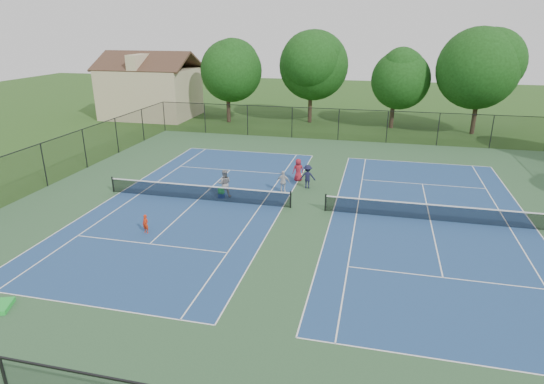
% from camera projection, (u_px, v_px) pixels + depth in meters
% --- Properties ---
extents(ground, '(140.00, 140.00, 0.00)m').
position_uv_depth(ground, '(308.00, 209.00, 27.16)').
color(ground, '#234716').
rests_on(ground, ground).
extents(court_pad, '(36.00, 36.00, 0.01)m').
position_uv_depth(court_pad, '(308.00, 209.00, 27.16)').
color(court_pad, '#2E5133').
rests_on(court_pad, ground).
extents(tennis_court_left, '(12.00, 23.83, 1.07)m').
position_uv_depth(tennis_court_left, '(198.00, 198.00, 28.65)').
color(tennis_court_left, navy).
rests_on(tennis_court_left, ground).
extents(tennis_court_right, '(12.00, 23.83, 1.07)m').
position_uv_depth(tennis_court_right, '(430.00, 219.00, 25.60)').
color(tennis_court_right, navy).
rests_on(tennis_court_right, ground).
extents(perimeter_fence, '(36.08, 36.08, 3.02)m').
position_uv_depth(perimeter_fence, '(308.00, 184.00, 26.61)').
color(perimeter_fence, black).
rests_on(perimeter_fence, ground).
extents(tree_back_a, '(6.80, 6.80, 9.15)m').
position_uv_depth(tree_back_a, '(227.00, 67.00, 49.84)').
color(tree_back_a, '#2D2116').
rests_on(tree_back_a, ground).
extents(tree_back_b, '(7.60, 7.60, 10.03)m').
position_uv_depth(tree_back_b, '(311.00, 62.00, 49.51)').
color(tree_back_b, '#2D2116').
rests_on(tree_back_b, ground).
extents(tree_back_c, '(6.00, 6.00, 8.40)m').
position_uv_depth(tree_back_c, '(396.00, 76.00, 47.01)').
color(tree_back_c, '#2D2116').
rests_on(tree_back_c, ground).
extents(tree_back_d, '(7.80, 7.80, 10.37)m').
position_uv_depth(tree_back_d, '(482.00, 64.00, 43.89)').
color(tree_back_d, '#2D2116').
rests_on(tree_back_d, ground).
extents(clapboard_house, '(10.80, 8.10, 7.65)m').
position_uv_depth(clapboard_house, '(151.00, 91.00, 53.94)').
color(clapboard_house, tan).
rests_on(clapboard_house, ground).
extents(child_player, '(0.43, 0.34, 1.03)m').
position_uv_depth(child_player, '(146.00, 224.00, 23.90)').
color(child_player, red).
rests_on(child_player, ground).
extents(instructor, '(1.02, 0.89, 1.80)m').
position_uv_depth(instructor, '(224.00, 183.00, 28.89)').
color(instructor, gray).
rests_on(instructor, ground).
extents(bystander_a, '(0.89, 0.41, 1.50)m').
position_uv_depth(bystander_a, '(283.00, 182.00, 29.65)').
color(bystander_a, silver).
rests_on(bystander_a, ground).
extents(bystander_b, '(1.11, 0.71, 1.63)m').
position_uv_depth(bystander_b, '(308.00, 177.00, 30.48)').
color(bystander_b, '#171732').
rests_on(bystander_b, ground).
extents(bystander_c, '(0.93, 0.81, 1.60)m').
position_uv_depth(bystander_c, '(298.00, 170.00, 31.90)').
color(bystander_c, maroon).
rests_on(bystander_c, ground).
extents(ball_crate, '(0.37, 0.31, 0.29)m').
position_uv_depth(ball_crate, '(222.00, 195.00, 28.97)').
color(ball_crate, navy).
rests_on(ball_crate, ground).
extents(ball_hopper, '(0.37, 0.32, 0.37)m').
position_uv_depth(ball_hopper, '(221.00, 191.00, 28.85)').
color(ball_hopper, green).
rests_on(ball_hopper, ball_crate).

